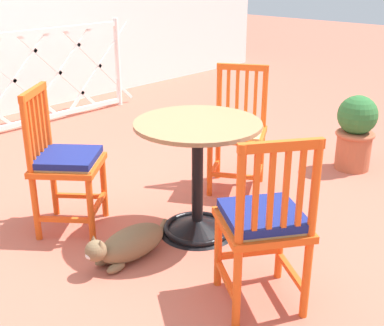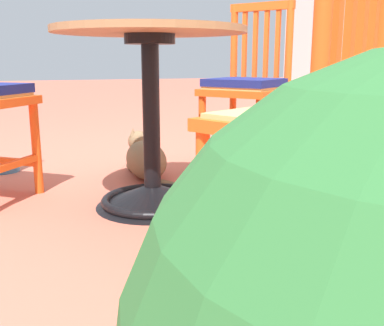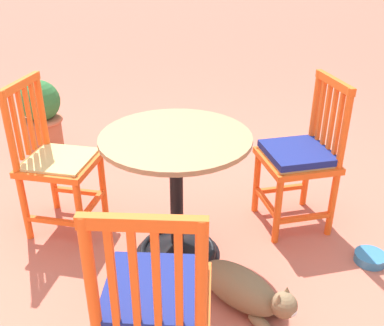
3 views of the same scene
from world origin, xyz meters
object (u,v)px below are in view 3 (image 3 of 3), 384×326
Objects in this scene: tabby_cat at (245,291)px; orange_chair_tucked_in at (56,162)px; orange_chair_by_planter at (155,301)px; terracotta_planter at (42,117)px; cafe_table at (177,212)px; orange_chair_facing_out at (300,158)px; pet_water_bowl at (370,258)px.

orange_chair_tucked_in is at bearing 8.07° from tabby_cat.
orange_chair_by_planter is 0.67m from tabby_cat.
orange_chair_by_planter is at bearing 158.01° from terracotta_planter.
cafe_table is 0.83× the size of orange_chair_tucked_in.
orange_chair_facing_out reaches higher than cafe_table.
tabby_cat is 4.31× the size of pet_water_bowl.
orange_chair_by_planter is 1.38m from orange_chair_facing_out.
orange_chair_facing_out is at bearing -76.34° from tabby_cat.
orange_chair_facing_out is (-1.05, -0.97, 0.01)m from orange_chair_tucked_in.
cafe_table is 1.23× the size of terracotta_planter.
tabby_cat is at bearing 103.66° from orange_chair_facing_out.
orange_chair_tucked_in is 1.06m from terracotta_planter.
orange_chair_facing_out is 2.05m from terracotta_planter.
orange_chair_by_planter and orange_chair_facing_out have the same top height.
orange_chair_tucked_in reaches higher than cafe_table.
orange_chair_by_planter reaches higher than tabby_cat.
orange_chair_tucked_in reaches higher than terracotta_planter.
orange_chair_by_planter is (-0.51, 0.65, 0.16)m from cafe_table.
orange_chair_tucked_in is at bearing -18.04° from orange_chair_by_planter.
orange_chair_tucked_in reaches higher than tabby_cat.
cafe_table is 0.83× the size of orange_chair_by_planter.
orange_chair_by_planter is 2.35m from terracotta_planter.
orange_chair_by_planter is at bearing 89.21° from tabby_cat.
terracotta_planter is at bearing -7.73° from cafe_table.
orange_chair_facing_out is at bearing -82.32° from orange_chair_by_planter.
tabby_cat is at bearing 172.12° from terracotta_planter.
orange_chair_facing_out is at bearing -137.24° from orange_chair_tucked_in.
orange_chair_by_planter reaches higher than pet_water_bowl.
orange_chair_by_planter is 1.25× the size of tabby_cat.
orange_chair_facing_out is at bearing -114.23° from cafe_table.
terracotta_planter is (1.67, -0.23, 0.04)m from cafe_table.
tabby_cat is at bearing 65.94° from pet_water_bowl.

